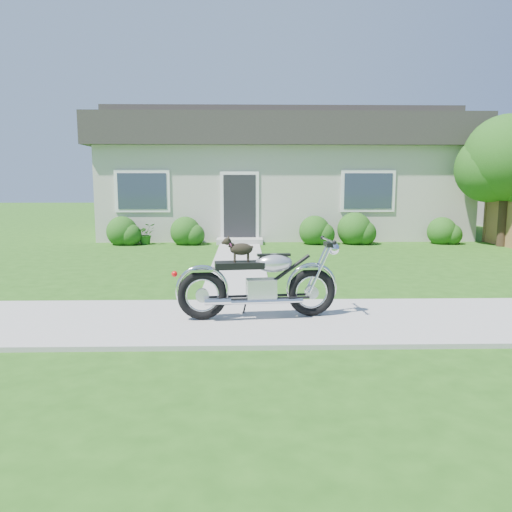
{
  "coord_description": "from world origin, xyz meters",
  "views": [
    {
      "loc": [
        -1.36,
        -6.59,
        1.88
      ],
      "look_at": [
        -1.18,
        1.0,
        0.75
      ],
      "focal_mm": 35.0,
      "sensor_mm": 36.0,
      "label": 1
    }
  ],
  "objects_px": {
    "house": "(281,174)",
    "potted_plant_left": "(146,234)",
    "motorcycle_with_dog": "(261,282)",
    "potted_plant_right": "(318,231)"
  },
  "relations": [
    {
      "from": "potted_plant_right",
      "to": "motorcycle_with_dog",
      "type": "bearing_deg",
      "value": -103.39
    },
    {
      "from": "potted_plant_left",
      "to": "potted_plant_right",
      "type": "xyz_separation_m",
      "value": [
        5.25,
        0.0,
        0.08
      ]
    },
    {
      "from": "potted_plant_left",
      "to": "motorcycle_with_dog",
      "type": "relative_size",
      "value": 0.29
    },
    {
      "from": "house",
      "to": "potted_plant_left",
      "type": "bearing_deg",
      "value": -141.63
    },
    {
      "from": "house",
      "to": "motorcycle_with_dog",
      "type": "distance_m",
      "value": 12.12
    },
    {
      "from": "potted_plant_left",
      "to": "potted_plant_right",
      "type": "distance_m",
      "value": 5.25
    },
    {
      "from": "potted_plant_left",
      "to": "potted_plant_right",
      "type": "height_order",
      "value": "potted_plant_right"
    },
    {
      "from": "potted_plant_left",
      "to": "motorcycle_with_dog",
      "type": "xyz_separation_m",
      "value": [
        3.22,
        -8.51,
        0.22
      ]
    },
    {
      "from": "house",
      "to": "potted_plant_left",
      "type": "height_order",
      "value": "house"
    },
    {
      "from": "house",
      "to": "motorcycle_with_dog",
      "type": "relative_size",
      "value": 5.67
    }
  ]
}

